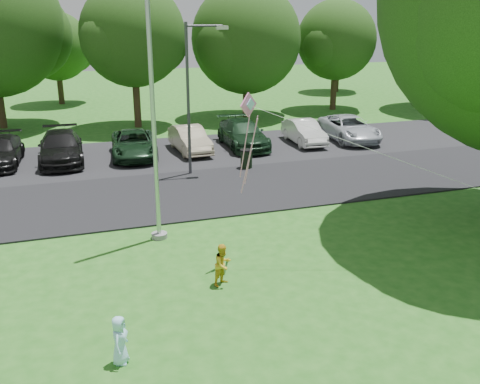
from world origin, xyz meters
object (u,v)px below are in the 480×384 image
object	(u,v)px
flagpole	(153,107)
kite	(255,122)
trash_can	(246,159)
child_blue	(120,340)
child_yellow	(223,264)
street_lamp	(194,86)

from	to	relation	value
flagpole	kite	size ratio (longest dim) A/B	1.34
trash_can	child_blue	world-z (taller)	child_blue
child_yellow	kite	world-z (taller)	kite
trash_can	child_blue	distance (m)	14.61
child_yellow	child_blue	bearing A→B (deg)	-170.60
trash_can	child_yellow	world-z (taller)	child_yellow
street_lamp	child_yellow	bearing A→B (deg)	-95.86
child_yellow	child_blue	distance (m)	3.88
trash_can	kite	xyz separation A→B (m)	(-2.88, -9.00, 3.54)
street_lamp	child_yellow	xyz separation A→B (m)	(-1.79, -10.14, -3.31)
flagpole	child_yellow	xyz separation A→B (m)	(1.04, -3.57, -3.60)
flagpole	trash_can	size ratio (longest dim) A/B	11.07
child_yellow	kite	distance (m)	3.87
trash_can	child_yellow	size ratio (longest dim) A/B	0.80
street_lamp	child_blue	distance (m)	13.93
flagpole	street_lamp	bearing A→B (deg)	66.66
trash_can	child_yellow	distance (m)	11.05
trash_can	child_yellow	xyz separation A→B (m)	(-4.18, -10.23, 0.11)
trash_can	child_blue	bearing A→B (deg)	-119.13
flagpole	street_lamp	xyz separation A→B (m)	(2.83, 6.57, -0.29)
child_yellow	kite	size ratio (longest dim) A/B	0.15
flagpole	child_yellow	distance (m)	5.18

